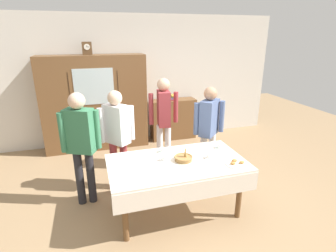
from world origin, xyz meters
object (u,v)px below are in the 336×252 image
object	(u,v)px
wall_cabinet	(95,103)
tea_cup_back_edge	(210,156)
tea_cup_front_edge	(165,159)
person_behind_table_right	(81,139)
tea_cup_near_left	(220,146)
tea_cup_mid_right	(163,150)
spoon_mid_right	(142,163)
dining_table	(178,170)
bread_basket	(183,158)
bookshelf_low	(173,119)
person_by_cabinet	(209,125)
mantel_clock	(87,48)
pastry_plate	(237,164)
spoon_far_right	(206,148)
book_stack	(173,97)
person_near_right_end	(164,115)
spoon_front_edge	(208,163)
person_behind_table_left	(117,132)

from	to	relation	value
wall_cabinet	tea_cup_back_edge	bearing A→B (deg)	-62.50
tea_cup_front_edge	person_behind_table_right	bearing A→B (deg)	154.21
tea_cup_front_edge	tea_cup_near_left	bearing A→B (deg)	9.84
tea_cup_mid_right	spoon_mid_right	distance (m)	0.41
dining_table	bread_basket	size ratio (longest dim) A/B	7.29
bookshelf_low	person_by_cabinet	distance (m)	1.92
tea_cup_back_edge	person_behind_table_right	size ratio (longest dim) A/B	0.08
wall_cabinet	mantel_clock	world-z (taller)	mantel_clock
pastry_plate	dining_table	bearing A→B (deg)	159.74
wall_cabinet	spoon_far_right	world-z (taller)	wall_cabinet
tea_cup_back_edge	bookshelf_low	bearing A→B (deg)	82.68
book_stack	wall_cabinet	bearing A→B (deg)	-178.28
tea_cup_mid_right	mantel_clock	bearing A→B (deg)	111.16
book_stack	spoon_far_right	distance (m)	2.35
tea_cup_front_edge	pastry_plate	xyz separation A→B (m)	(0.83, -0.36, -0.01)
dining_table	mantel_clock	bearing A→B (deg)	110.36
tea_cup_near_left	bread_basket	xyz separation A→B (m)	(-0.63, -0.22, 0.01)
mantel_clock	person_by_cabinet	size ratio (longest dim) A/B	0.16
wall_cabinet	person_behind_table_right	size ratio (longest dim) A/B	1.29
tea_cup_near_left	wall_cabinet	bearing A→B (deg)	124.80
wall_cabinet	person_near_right_end	bearing A→B (deg)	-48.24
book_stack	spoon_front_edge	bearing A→B (deg)	-98.66
wall_cabinet	spoon_front_edge	xyz separation A→B (m)	(1.26, -2.72, -0.21)
book_stack	spoon_far_right	bearing A→B (deg)	-96.01
person_near_right_end	person_behind_table_right	xyz separation A→B (m)	(-1.36, -0.76, -0.00)
tea_cup_mid_right	spoon_front_edge	world-z (taller)	tea_cup_mid_right
dining_table	spoon_front_edge	bearing A→B (deg)	-19.18
tea_cup_back_edge	tea_cup_front_edge	bearing A→B (deg)	169.87
tea_cup_near_left	spoon_mid_right	world-z (taller)	tea_cup_near_left
spoon_far_right	spoon_front_edge	bearing A→B (deg)	-111.87
dining_table	person_behind_table_right	distance (m)	1.34
person_behind_table_right	spoon_mid_right	bearing A→B (deg)	-32.97
spoon_mid_right	person_behind_table_right	distance (m)	0.90
dining_table	spoon_far_right	bearing A→B (deg)	30.18
dining_table	mantel_clock	xyz separation A→B (m)	(-0.96, 2.59, 1.39)
tea_cup_front_edge	person_by_cabinet	bearing A→B (deg)	35.92
wall_cabinet	spoon_mid_right	size ratio (longest dim) A/B	17.32
dining_table	spoon_far_right	size ratio (longest dim) A/B	14.69
tea_cup_front_edge	person_near_right_end	xyz separation A→B (m)	(0.34, 1.25, 0.20)
tea_cup_mid_right	person_behind_table_left	xyz separation A→B (m)	(-0.56, 0.48, 0.16)
tea_cup_mid_right	person_behind_table_right	size ratio (longest dim) A/B	0.08
dining_table	tea_cup_front_edge	size ratio (longest dim) A/B	13.45
mantel_clock	book_stack	xyz separation A→B (m)	(1.74, 0.05, -1.08)
tea_cup_front_edge	bread_basket	distance (m)	0.24
mantel_clock	tea_cup_near_left	xyz separation A→B (m)	(1.68, -2.33, -1.26)
wall_cabinet	spoon_front_edge	size ratio (longest dim) A/B	17.32
bread_basket	person_by_cabinet	world-z (taller)	person_by_cabinet
dining_table	tea_cup_near_left	bearing A→B (deg)	19.77
wall_cabinet	person_behind_table_left	distance (m)	1.76
dining_table	bookshelf_low	bearing A→B (deg)	73.46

